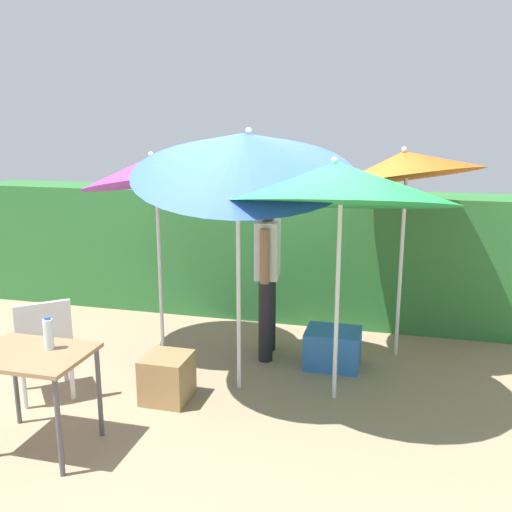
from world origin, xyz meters
The scene contains 12 objects.
ground_plane centered at (0.00, 0.00, 0.00)m, with size 24.00×24.00×0.00m, color #9E8466.
hedge_row centered at (0.00, 1.87, 0.76)m, with size 8.00×0.70×1.52m, color #2D7033.
umbrella_rainbow centered at (-1.06, 0.45, 1.86)m, with size 1.48×1.46×2.18m.
umbrella_orange centered at (0.01, -0.15, 2.06)m, with size 1.91×1.87×2.54m.
umbrella_yellow centered at (0.78, -0.15, 1.83)m, with size 1.92×1.93×2.18m.
umbrella_navy centered at (1.29, 0.92, 1.91)m, with size 1.48×1.45×2.24m.
person_vendor centered at (0.04, 0.61, 0.93)m, with size 0.26×0.56×1.88m.
chair_plastic centered at (-1.57, -0.77, 0.51)m, with size 0.62×0.62×0.89m.
cooler_box centered at (0.71, 0.50, 0.18)m, with size 0.52×0.42×0.36m, color #2D6BB7.
crate_cardboard centered at (-0.56, -0.54, 0.20)m, with size 0.38×0.39×0.40m, color #9E7A4C.
folding_table centered at (-1.18, -1.45, 0.65)m, with size 0.80×0.60×0.74m.
bottle_water centered at (-1.08, -1.36, 0.85)m, with size 0.07×0.07×0.24m.
Camera 1 is at (1.28, -4.64, 2.31)m, focal length 39.84 mm.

